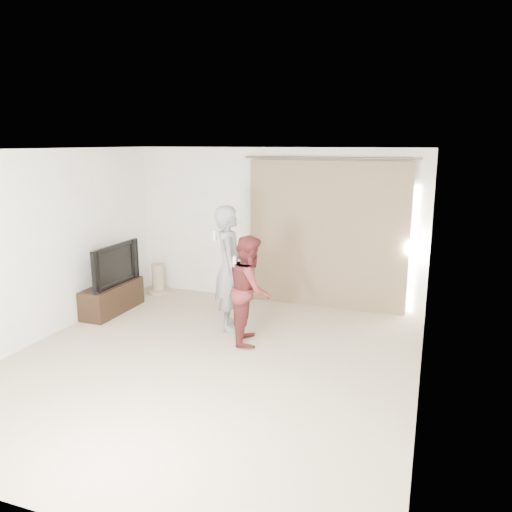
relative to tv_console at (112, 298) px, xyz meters
The scene contains 10 objects.
floor 2.60m from the tv_console, 28.83° to the right, with size 5.50×5.50×0.00m, color tan.
wall_back 2.92m from the tv_console, 33.57° to the left, with size 5.00×0.04×2.60m, color white.
wall_left 1.66m from the tv_console, 100.67° to the right, with size 0.04×5.50×2.60m.
ceiling 3.51m from the tv_console, 28.83° to the right, with size 5.00×5.50×0.01m, color white.
curtain 3.62m from the tv_console, 24.27° to the left, with size 2.80×0.11×2.46m.
tv_console is the anchor object (origin of this frame).
tv 0.56m from the tv_console, ahead, with size 1.14×0.15×0.66m, color black.
scratching_post 1.16m from the tv_console, 81.83° to the left, with size 0.40×0.40×0.54m.
person_man 2.17m from the tv_console, ahead, with size 0.66×0.78×1.82m.
person_woman 2.60m from the tv_console, ahead, with size 0.75×0.85×1.48m.
Camera 1 is at (2.51, -5.20, 2.68)m, focal length 35.00 mm.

